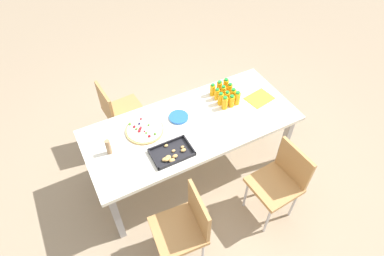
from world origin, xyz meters
TOP-DOWN VIEW (x-y plane):
  - ground_plane at (0.00, 0.00)m, footprint 12.00×12.00m
  - party_table at (0.00, 0.00)m, footprint 2.02×0.86m
  - chair_far_right at (0.46, 0.77)m, footprint 0.43×0.43m
  - chair_far_left at (-0.50, 0.78)m, footprint 0.42×0.42m
  - chair_near_right at (0.50, -0.76)m, footprint 0.43×0.43m
  - juice_bottle_0 at (-0.53, -0.26)m, footprint 0.06×0.06m
  - juice_bottle_1 at (-0.45, -0.26)m, footprint 0.06×0.06m
  - juice_bottle_2 at (-0.38, -0.27)m, footprint 0.05×0.05m
  - juice_bottle_3 at (-0.54, -0.19)m, footprint 0.05×0.05m
  - juice_bottle_4 at (-0.46, -0.19)m, footprint 0.05×0.05m
  - juice_bottle_5 at (-0.39, -0.19)m, footprint 0.05×0.05m
  - juice_bottle_6 at (-0.53, -0.11)m, footprint 0.06×0.06m
  - juice_bottle_7 at (-0.45, -0.11)m, footprint 0.05×0.05m
  - juice_bottle_8 at (-0.38, -0.11)m, footprint 0.06×0.06m
  - juice_bottle_9 at (-0.53, -0.04)m, footprint 0.06×0.06m
  - juice_bottle_10 at (-0.46, -0.04)m, footprint 0.06×0.06m
  - juice_bottle_11 at (-0.39, -0.04)m, footprint 0.06×0.06m
  - fruit_pizza at (0.43, -0.13)m, footprint 0.35×0.35m
  - snack_tray at (0.33, 0.24)m, footprint 0.36×0.24m
  - plate_stack at (0.07, -0.13)m, footprint 0.19×0.19m
  - napkin_stack at (-0.69, -0.24)m, footprint 0.15×0.15m
  - cardboard_tube at (0.79, -0.03)m, footprint 0.04×0.04m
  - paper_folder at (-0.77, 0.01)m, footprint 0.29×0.24m

SIDE VIEW (x-z plane):
  - ground_plane at x=0.00m, z-range 0.00..0.00m
  - chair_far_right at x=0.46m, z-range 0.09..0.92m
  - chair_far_left at x=-0.50m, z-range 0.09..0.92m
  - chair_near_right at x=0.50m, z-range 0.09..0.92m
  - party_table at x=0.00m, z-range 0.30..1.05m
  - paper_folder at x=-0.77m, z-range 0.74..0.75m
  - napkin_stack at x=-0.69m, z-range 0.74..0.76m
  - plate_stack at x=0.07m, z-range 0.74..0.76m
  - fruit_pizza at x=0.43m, z-range 0.73..0.78m
  - snack_tray at x=0.33m, z-range 0.74..0.78m
  - juice_bottle_5 at x=-0.39m, z-range 0.74..0.87m
  - juice_bottle_7 at x=-0.45m, z-range 0.74..0.87m
  - juice_bottle_10 at x=-0.46m, z-range 0.74..0.87m
  - juice_bottle_6 at x=-0.53m, z-range 0.74..0.87m
  - juice_bottle_2 at x=-0.38m, z-range 0.74..0.88m
  - juice_bottle_4 at x=-0.46m, z-range 0.74..0.88m
  - juice_bottle_8 at x=-0.38m, z-range 0.74..0.88m
  - juice_bottle_3 at x=-0.54m, z-range 0.74..0.88m
  - juice_bottle_11 at x=-0.39m, z-range 0.74..0.88m
  - juice_bottle_9 at x=-0.53m, z-range 0.74..0.89m
  - juice_bottle_0 at x=-0.53m, z-range 0.74..0.89m
  - juice_bottle_1 at x=-0.45m, z-range 0.74..0.89m
  - cardboard_tube at x=0.79m, z-range 0.74..0.90m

